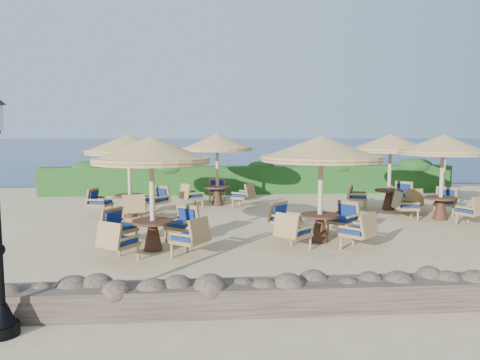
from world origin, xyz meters
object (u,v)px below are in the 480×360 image
cafe_set_3 (129,158)px  cafe_set_6 (443,160)px  cafe_set_0 (152,174)px  cafe_set_5 (390,156)px  extra_parasol (445,145)px  cafe_set_1 (321,167)px  cafe_set_4 (217,155)px

cafe_set_3 → cafe_set_6: size_ratio=1.02×
cafe_set_0 → cafe_set_5: size_ratio=0.96×
extra_parasol → cafe_set_5: size_ratio=0.85×
cafe_set_3 → cafe_set_5: 8.88m
cafe_set_0 → cafe_set_5: 9.14m
cafe_set_1 → cafe_set_4: bearing=111.9°
extra_parasol → cafe_set_0: size_ratio=0.88×
cafe_set_4 → cafe_set_0: bearing=-104.8°
extra_parasol → cafe_set_5: 4.25m
cafe_set_3 → cafe_set_0: bearing=-74.8°
cafe_set_6 → extra_parasol: bearing=61.2°
cafe_set_3 → cafe_set_4: same height
cafe_set_1 → cafe_set_3: same height
cafe_set_1 → cafe_set_6: size_ratio=1.09×
cafe_set_1 → cafe_set_4: size_ratio=1.09×
cafe_set_4 → cafe_set_5: same height
cafe_set_0 → cafe_set_4: bearing=75.2°
cafe_set_0 → cafe_set_6: 9.11m
cafe_set_0 → cafe_set_3: same height
extra_parasol → cafe_set_6: (-2.46, -4.48, -0.29)m
cafe_set_3 → extra_parasol: bearing=14.7°
cafe_set_0 → cafe_set_3: 4.52m
extra_parasol → cafe_set_4: 9.41m
cafe_set_3 → cafe_set_6: bearing=-7.4°
extra_parasol → cafe_set_3: (-12.22, -3.21, -0.27)m
cafe_set_4 → cafe_set_6: bearing=-25.8°
cafe_set_3 → cafe_set_4: size_ratio=1.02×
cafe_set_3 → cafe_set_6: (9.75, -1.26, -0.02)m
cafe_set_0 → cafe_set_5: (7.67, 4.98, 0.10)m
cafe_set_1 → cafe_set_6: 5.19m
cafe_set_0 → cafe_set_1: bearing=6.9°
cafe_set_5 → cafe_set_0: bearing=-147.0°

